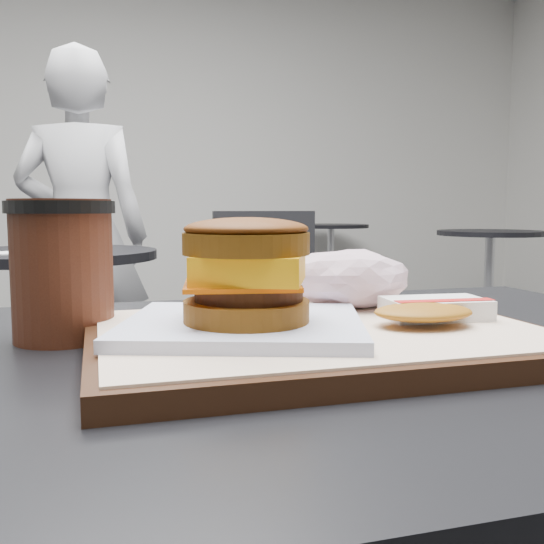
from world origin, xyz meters
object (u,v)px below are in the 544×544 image
(hash_brown, at_px, (430,310))
(coffee_cup, at_px, (62,264))
(serving_tray, at_px, (318,338))
(neighbor_chair, at_px, (234,308))
(crumpled_wrapper, at_px, (347,278))
(patron, at_px, (81,236))
(breakfast_sandwich, at_px, (246,284))
(neighbor_table, at_px, (52,310))
(customer_table, at_px, (337,542))

(hash_brown, bearing_deg, coffee_cup, 160.53)
(serving_tray, xyz_separation_m, neighbor_chair, (0.32, 1.77, -0.27))
(crumpled_wrapper, bearing_deg, patron, 97.97)
(crumpled_wrapper, bearing_deg, neighbor_chair, 81.19)
(breakfast_sandwich, bearing_deg, serving_tray, 7.85)
(serving_tray, distance_m, breakfast_sandwich, 0.08)
(crumpled_wrapper, distance_m, neighbor_chair, 1.72)
(neighbor_chair, distance_m, patron, 0.77)
(breakfast_sandwich, height_order, crumpled_wrapper, breakfast_sandwich)
(coffee_cup, bearing_deg, serving_tray, -26.07)
(serving_tray, relative_size, patron, 0.25)
(breakfast_sandwich, xyz_separation_m, neighbor_table, (-0.26, 1.67, -0.28))
(coffee_cup, distance_m, neighbor_table, 1.59)
(crumpled_wrapper, height_order, neighbor_table, crumpled_wrapper)
(breakfast_sandwich, xyz_separation_m, neighbor_chair, (0.39, 1.77, -0.32))
(serving_tray, relative_size, crumpled_wrapper, 2.89)
(serving_tray, xyz_separation_m, coffee_cup, (-0.21, 0.10, 0.06))
(coffee_cup, relative_size, patron, 0.08)
(customer_table, relative_size, coffee_cup, 6.26)
(serving_tray, bearing_deg, patron, 96.01)
(serving_tray, distance_m, neighbor_table, 1.71)
(crumpled_wrapper, distance_m, coffee_cup, 0.27)
(breakfast_sandwich, height_order, coffee_cup, coffee_cup)
(serving_tray, height_order, crumpled_wrapper, crumpled_wrapper)
(neighbor_table, bearing_deg, coffee_cup, -85.76)
(hash_brown, distance_m, patron, 2.27)
(hash_brown, bearing_deg, customer_table, 163.97)
(breakfast_sandwich, xyz_separation_m, crumpled_wrapper, (0.13, 0.10, -0.01))
(coffee_cup, height_order, neighbor_table, coffee_cup)
(crumpled_wrapper, xyz_separation_m, patron, (-0.30, 2.14, -0.05))
(serving_tray, bearing_deg, coffee_cup, 153.93)
(coffee_cup, height_order, neighbor_chair, coffee_cup)
(neighbor_table, xyz_separation_m, patron, (0.09, 0.57, 0.22))
(crumpled_wrapper, distance_m, patron, 2.16)
(crumpled_wrapper, relative_size, coffee_cup, 1.03)
(hash_brown, distance_m, neighbor_table, 1.74)
(serving_tray, height_order, hash_brown, hash_brown)
(serving_tray, relative_size, neighbor_table, 0.51)
(breakfast_sandwich, relative_size, hash_brown, 1.92)
(customer_table, distance_m, patron, 2.24)
(neighbor_table, bearing_deg, hash_brown, -75.69)
(serving_tray, bearing_deg, customer_table, 29.21)
(breakfast_sandwich, xyz_separation_m, coffee_cup, (-0.14, 0.11, 0.01))
(breakfast_sandwich, height_order, neighbor_chair, breakfast_sandwich)
(neighbor_table, bearing_deg, breakfast_sandwich, -81.19)
(crumpled_wrapper, bearing_deg, customer_table, -117.36)
(coffee_cup, xyz_separation_m, neighbor_table, (-0.12, 1.56, -0.29))
(breakfast_sandwich, distance_m, crumpled_wrapper, 0.16)
(breakfast_sandwich, distance_m, neighbor_table, 1.72)
(hash_brown, xyz_separation_m, neighbor_table, (-0.43, 1.67, -0.25))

